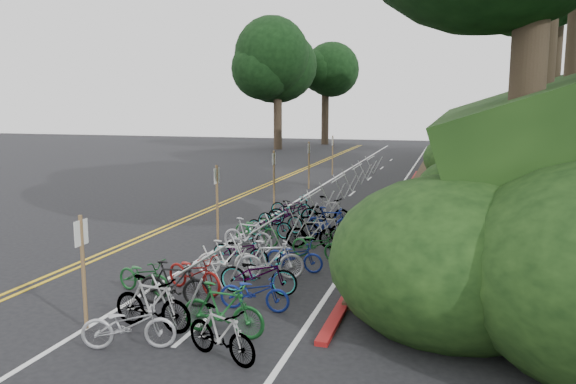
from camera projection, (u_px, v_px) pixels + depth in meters
name	position (u px, v px, depth m)	size (l,w,h in m)	color
ground	(114.00, 286.00, 13.84)	(120.00, 120.00, 0.00)	black
road_markings	(268.00, 212.00, 23.22)	(7.47, 80.00, 0.01)	gold
red_curb	(397.00, 210.00, 23.60)	(0.25, 28.00, 0.10)	maroon
embankment	(560.00, 142.00, 27.84)	(14.30, 48.14, 9.11)	black
bike_rack_front	(203.00, 274.00, 12.11)	(1.13, 2.58, 1.14)	#A3A4A5
bike_racks_rest	(338.00, 185.00, 25.18)	(1.14, 23.00, 1.17)	#A3A4A5
signpost_near	(83.00, 264.00, 10.99)	(0.08, 0.40, 2.31)	brown
signposts_rest	(293.00, 168.00, 26.71)	(0.08, 18.40, 2.50)	brown
bike_front	(144.00, 276.00, 13.20)	(1.63, 0.57, 0.86)	#144C1E
bike_valet	(265.00, 246.00, 15.77)	(3.34, 14.30, 1.09)	#9E9EA3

